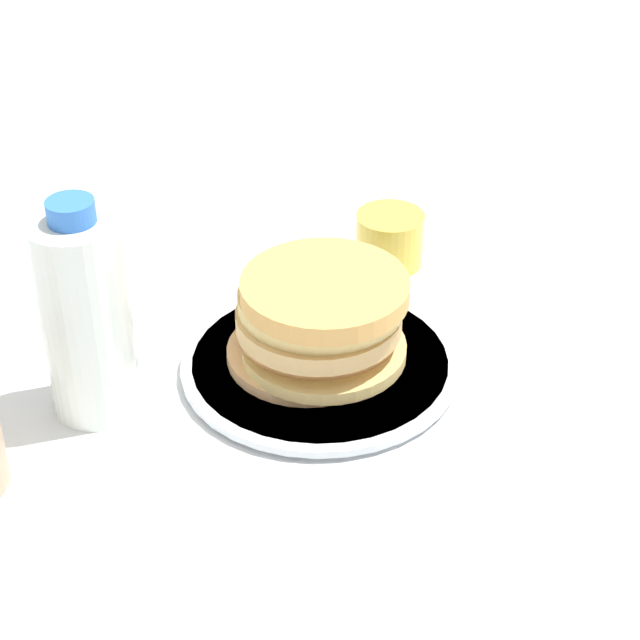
{
  "coord_description": "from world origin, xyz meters",
  "views": [
    {
      "loc": [
        -0.56,
        0.49,
        0.58
      ],
      "look_at": [
        -0.01,
        -0.03,
        0.05
      ],
      "focal_mm": 60.0,
      "sensor_mm": 36.0,
      "label": 1
    }
  ],
  "objects_px": {
    "plate": "(320,364)",
    "pancake_stack": "(320,319)",
    "juice_glass": "(390,239)",
    "water_bottle_near": "(86,316)"
  },
  "relations": [
    {
      "from": "pancake_stack",
      "to": "juice_glass",
      "type": "distance_m",
      "value": 0.2
    },
    {
      "from": "plate",
      "to": "pancake_stack",
      "type": "height_order",
      "value": "pancake_stack"
    },
    {
      "from": "plate",
      "to": "water_bottle_near",
      "type": "distance_m",
      "value": 0.21
    },
    {
      "from": "pancake_stack",
      "to": "juice_glass",
      "type": "xyz_separation_m",
      "value": [
        0.08,
        -0.18,
        -0.03
      ]
    },
    {
      "from": "pancake_stack",
      "to": "water_bottle_near",
      "type": "xyz_separation_m",
      "value": [
        0.1,
        0.17,
        0.04
      ]
    },
    {
      "from": "pancake_stack",
      "to": "plate",
      "type": "bearing_deg",
      "value": 20.82
    },
    {
      "from": "plate",
      "to": "water_bottle_near",
      "type": "bearing_deg",
      "value": 60.66
    },
    {
      "from": "plate",
      "to": "juice_glass",
      "type": "bearing_deg",
      "value": -64.68
    },
    {
      "from": "juice_glass",
      "to": "water_bottle_near",
      "type": "xyz_separation_m",
      "value": [
        0.01,
        0.35,
        0.06
      ]
    },
    {
      "from": "pancake_stack",
      "to": "juice_glass",
      "type": "height_order",
      "value": "pancake_stack"
    }
  ]
}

